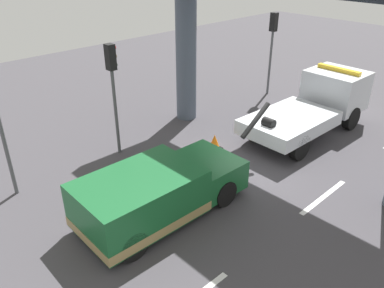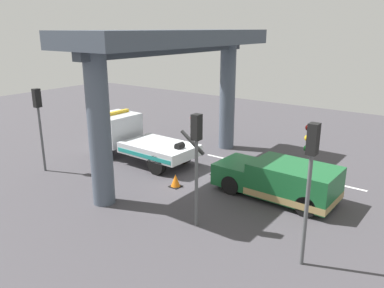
{
  "view_description": "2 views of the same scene",
  "coord_description": "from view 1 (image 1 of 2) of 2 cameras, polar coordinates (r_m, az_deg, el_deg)",
  "views": [
    {
      "loc": [
        -10.13,
        -7.43,
        7.27
      ],
      "look_at": [
        -2.33,
        0.72,
        1.37
      ],
      "focal_mm": 36.4,
      "sensor_mm": 36.0,
      "label": 1
    },
    {
      "loc": [
        -10.39,
        14.29,
        6.95
      ],
      "look_at": [
        -0.49,
        0.97,
        1.91
      ],
      "focal_mm": 35.87,
      "sensor_mm": 36.0,
      "label": 2
    }
  ],
  "objects": [
    {
      "name": "ground_plane",
      "position": [
        14.54,
        8.63,
        -2.98
      ],
      "size": [
        60.0,
        40.0,
        0.1
      ],
      "primitive_type": "cube",
      "color": "#423F44"
    },
    {
      "name": "traffic_light_far",
      "position": [
        14.2,
        -11.54,
        9.74
      ],
      "size": [
        0.39,
        0.32,
        4.17
      ],
      "color": "#515456",
      "rests_on": "ground"
    },
    {
      "name": "lane_stripe_mid",
      "position": [
        13.25,
        18.71,
        -7.35
      ],
      "size": [
        2.6,
        0.16,
        0.01
      ],
      "primitive_type": "cube",
      "color": "silver",
      "rests_on": "ground"
    },
    {
      "name": "traffic_cone_orange",
      "position": [
        15.26,
        3.32,
        0.3
      ],
      "size": [
        0.5,
        0.5,
        0.59
      ],
      "color": "orange",
      "rests_on": "ground"
    },
    {
      "name": "tow_truck_white",
      "position": [
        17.3,
        17.85,
        5.7
      ],
      "size": [
        7.28,
        2.53,
        2.46
      ],
      "color": "silver",
      "rests_on": "ground"
    },
    {
      "name": "towed_van_green",
      "position": [
        11.39,
        -5.23,
        -7.28
      ],
      "size": [
        5.24,
        2.31,
        1.58
      ],
      "color": "#195B2D",
      "rests_on": "ground"
    },
    {
      "name": "traffic_light_mid",
      "position": [
        20.68,
        11.75,
        15.27
      ],
      "size": [
        0.39,
        0.32,
        4.17
      ],
      "color": "#515456",
      "rests_on": "ground"
    }
  ]
}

